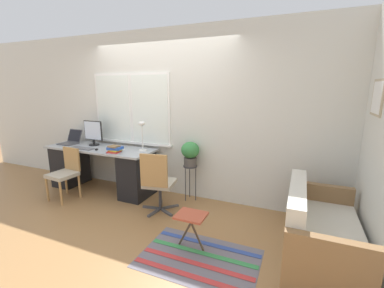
# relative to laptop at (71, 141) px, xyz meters

# --- Properties ---
(ground_plane) EXTENTS (14.00, 14.00, 0.00)m
(ground_plane) POSITION_rel_laptop_xyz_m (1.77, -0.37, -0.83)
(ground_plane) COLOR #9E7042
(wall_back_with_window) EXTENTS (9.00, 0.12, 2.70)m
(wall_back_with_window) POSITION_rel_laptop_xyz_m (1.74, 0.36, 0.53)
(wall_back_with_window) COLOR silver
(wall_back_with_window) RESTS_ON ground_plane
(wall_right_with_picture) EXTENTS (0.08, 9.00, 2.70)m
(wall_right_with_picture) POSITION_rel_laptop_xyz_m (4.64, -0.37, 0.53)
(wall_right_with_picture) COLOR silver
(wall_right_with_picture) RESTS_ON ground_plane
(desk) EXTENTS (1.97, 0.65, 0.77)m
(desk) POSITION_rel_laptop_xyz_m (0.73, -0.04, -0.41)
(desk) COLOR #9EA3A8
(desk) RESTS_ON ground_plane
(laptop) EXTENTS (0.31, 0.34, 0.24)m
(laptop) POSITION_rel_laptop_xyz_m (0.00, 0.00, 0.00)
(laptop) COLOR #4C4C51
(laptop) RESTS_ON desk
(monitor) EXTENTS (0.39, 0.18, 0.44)m
(monitor) POSITION_rel_laptop_xyz_m (0.50, 0.07, 0.18)
(monitor) COLOR black
(monitor) RESTS_ON desk
(keyboard) EXTENTS (0.44, 0.13, 0.02)m
(keyboard) POSITION_rel_laptop_xyz_m (0.52, -0.23, -0.04)
(keyboard) COLOR slate
(keyboard) RESTS_ON desk
(mouse) EXTENTS (0.04, 0.07, 0.03)m
(mouse) POSITION_rel_laptop_xyz_m (0.83, -0.22, -0.04)
(mouse) COLOR black
(mouse) RESTS_ON desk
(desk_lamp) EXTENTS (0.14, 0.14, 0.49)m
(desk_lamp) POSITION_rel_laptop_xyz_m (1.54, 0.07, 0.29)
(desk_lamp) COLOR white
(desk_lamp) RESTS_ON desk
(book_stack) EXTENTS (0.23, 0.20, 0.11)m
(book_stack) POSITION_rel_laptop_xyz_m (1.19, -0.21, 0.00)
(book_stack) COLOR red
(book_stack) RESTS_ON desk
(desk_chair_wooden) EXTENTS (0.42, 0.43, 0.82)m
(desk_chair_wooden) POSITION_rel_laptop_xyz_m (0.45, -0.55, -0.38)
(desk_chair_wooden) COLOR #B2844C
(desk_chair_wooden) RESTS_ON ground_plane
(office_chair_swivel) EXTENTS (0.55, 0.54, 0.91)m
(office_chair_swivel) POSITION_rel_laptop_xyz_m (2.08, -0.38, -0.36)
(office_chair_swivel) COLOR #47474C
(office_chair_swivel) RESTS_ON ground_plane
(couch_loveseat) EXTENTS (0.70, 1.34, 0.80)m
(couch_loveseat) POSITION_rel_laptop_xyz_m (4.16, -0.65, -0.54)
(couch_loveseat) COLOR silver
(couch_loveseat) RESTS_ON ground_plane
(plant_stand) EXTENTS (0.22, 0.22, 0.58)m
(plant_stand) POSITION_rel_laptop_xyz_m (2.34, 0.19, -0.33)
(plant_stand) COLOR #333338
(plant_stand) RESTS_ON ground_plane
(potted_plant) EXTENTS (0.29, 0.29, 0.38)m
(potted_plant) POSITION_rel_laptop_xyz_m (2.34, 0.19, -0.03)
(potted_plant) COLOR #514C47
(potted_plant) RESTS_ON plant_stand
(floor_rug_striped) EXTENTS (1.25, 0.83, 0.01)m
(floor_rug_striped) POSITION_rel_laptop_xyz_m (3.02, -1.13, -0.82)
(floor_rug_striped) COLOR slate
(floor_rug_striped) RESTS_ON ground_plane
(folding_stool) EXTENTS (0.33, 0.28, 0.42)m
(folding_stool) POSITION_rel_laptop_xyz_m (2.86, -0.98, -0.47)
(folding_stool) COLOR #B24C33
(folding_stool) RESTS_ON ground_plane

